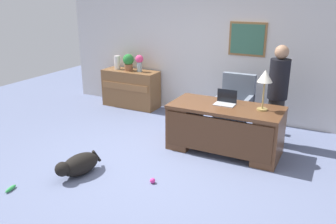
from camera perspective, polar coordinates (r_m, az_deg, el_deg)
name	(u,v)px	position (r m, az deg, el deg)	size (l,w,h in m)	color
ground_plane	(156,165)	(5.26, -2.04, -8.62)	(12.00, 12.00, 0.00)	slate
back_wall	(218,50)	(7.13, 8.19, 10.04)	(7.00, 0.16, 2.70)	silver
desk	(224,127)	(5.59, 9.20, -2.50)	(1.75, 0.82, 0.76)	brown
credenza	(131,89)	(7.82, -6.07, 3.84)	(1.25, 0.50, 0.81)	brown
armchair	(235,106)	(6.49, 10.92, 1.00)	(0.60, 0.59, 1.04)	slate
person_standing	(277,95)	(5.94, 17.43, 2.69)	(0.32, 0.32, 1.66)	#262323
dog_lying	(78,165)	(5.08, -14.48, -8.36)	(0.42, 0.74, 0.30)	black
laptop	(226,101)	(5.58, 9.41, 1.83)	(0.32, 0.22, 0.22)	#B2B5BA
desk_lamp	(265,79)	(5.30, 15.57, 5.28)	(0.22, 0.22, 0.61)	#9E8447
vase_with_flowers	(139,61)	(7.56, -4.70, 8.23)	(0.17, 0.17, 0.36)	#8FA7AE
vase_empty	(117,63)	(7.89, -8.31, 8.01)	(0.13, 0.13, 0.30)	silver
potted_plant	(128,61)	(7.71, -6.49, 8.22)	(0.24, 0.24, 0.36)	brown
dog_toy_ball	(153,181)	(4.78, -2.54, -11.16)	(0.07, 0.07, 0.07)	#D8338C
dog_toy_bone	(11,189)	(5.06, -24.32, -11.34)	(0.19, 0.05, 0.05)	green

